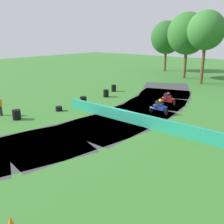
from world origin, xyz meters
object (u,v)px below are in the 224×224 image
(motorcycle_chase_red, at_px, (168,99))
(tire_stack_mid_a, at_px, (17,115))
(motorcycle_lead_blue, at_px, (160,107))
(tire_stack_mid_b, at_px, (59,109))
(track_marshal, at_px, (0,106))
(traffic_cone, at_px, (11,222))
(tire_stack_extra_b, at_px, (114,88))
(tire_stack_extra_a, at_px, (106,93))
(tire_stack_far, at_px, (83,101))

(motorcycle_chase_red, relative_size, tire_stack_mid_a, 2.13)
(motorcycle_lead_blue, xyz_separation_m, tire_stack_mid_b, (-7.47, -4.98, -0.46))
(track_marshal, distance_m, traffic_cone, 14.54)
(tire_stack_mid_a, bearing_deg, tire_stack_extra_b, 94.17)
(motorcycle_chase_red, bearing_deg, traffic_cone, -78.21)
(tire_stack_extra_b, height_order, traffic_cone, tire_stack_extra_b)
(tire_stack_extra_a, bearing_deg, traffic_cone, -57.88)
(motorcycle_lead_blue, bearing_deg, motorcycle_chase_red, 105.74)
(motorcycle_chase_red, xyz_separation_m, tire_stack_mid_a, (-7.24, -11.80, -0.25))
(motorcycle_chase_red, height_order, traffic_cone, motorcycle_chase_red)
(tire_stack_far, distance_m, tire_stack_extra_a, 3.94)
(motorcycle_lead_blue, relative_size, tire_stack_extra_a, 2.10)
(tire_stack_mid_b, xyz_separation_m, track_marshal, (-2.61, -4.10, 0.62))
(tire_stack_mid_b, bearing_deg, track_marshal, -122.41)
(tire_stack_mid_b, xyz_separation_m, tire_stack_far, (0.12, 2.93, 0.20))
(tire_stack_extra_b, bearing_deg, tire_stack_mid_a, -85.83)
(track_marshal, bearing_deg, motorcycle_lead_blue, 42.03)
(motorcycle_lead_blue, height_order, tire_stack_extra_a, motorcycle_lead_blue)
(tire_stack_extra_b, relative_size, track_marshal, 0.49)
(tire_stack_extra_a, relative_size, traffic_cone, 1.82)
(tire_stack_extra_a, distance_m, tire_stack_extra_b, 3.04)
(tire_stack_extra_b, bearing_deg, traffic_cone, -58.97)
(motorcycle_chase_red, height_order, tire_stack_mid_b, motorcycle_chase_red)
(tire_stack_far, relative_size, tire_stack_extra_b, 1.00)
(tire_stack_extra_a, relative_size, track_marshal, 0.49)
(tire_stack_mid_a, xyz_separation_m, tire_stack_mid_b, (0.62, 3.79, -0.20))
(motorcycle_lead_blue, height_order, motorcycle_chase_red, motorcycle_lead_blue)
(tire_stack_far, bearing_deg, tire_stack_mid_a, -96.35)
(motorcycle_chase_red, xyz_separation_m, track_marshal, (-9.22, -12.11, 0.17))
(tire_stack_mid_b, xyz_separation_m, tire_stack_extra_b, (-1.60, 9.62, 0.20))
(motorcycle_lead_blue, height_order, traffic_cone, motorcycle_lead_blue)
(tire_stack_extra_a, height_order, tire_stack_extra_b, same)
(tire_stack_far, distance_m, track_marshal, 7.56)
(tire_stack_mid_b, distance_m, traffic_cone, 14.78)
(tire_stack_mid_a, xyz_separation_m, tire_stack_extra_a, (0.24, 10.63, 0.00))
(track_marshal, bearing_deg, tire_stack_extra_b, 85.82)
(tire_stack_mid_a, bearing_deg, motorcycle_lead_blue, 47.28)
(track_marshal, bearing_deg, tire_stack_extra_a, 78.52)
(tire_stack_extra_a, bearing_deg, tire_stack_mid_a, -91.30)
(motorcycle_chase_red, xyz_separation_m, tire_stack_extra_a, (-7.00, -1.17, -0.25))
(motorcycle_lead_blue, height_order, tire_stack_far, motorcycle_lead_blue)
(motorcycle_lead_blue, distance_m, motorcycle_chase_red, 3.15)
(tire_stack_mid_b, height_order, traffic_cone, traffic_cone)
(tire_stack_extra_a, xyz_separation_m, track_marshal, (-2.22, -10.94, 0.42))
(motorcycle_chase_red, distance_m, tire_stack_far, 8.25)
(motorcycle_lead_blue, distance_m, traffic_cone, 15.71)
(tire_stack_mid_b, xyz_separation_m, traffic_cone, (10.47, -10.44, 0.02))
(tire_stack_mid_b, bearing_deg, tire_stack_far, 87.59)
(motorcycle_lead_blue, bearing_deg, traffic_cone, -79.01)
(tire_stack_mid_a, distance_m, tire_stack_extra_b, 13.45)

